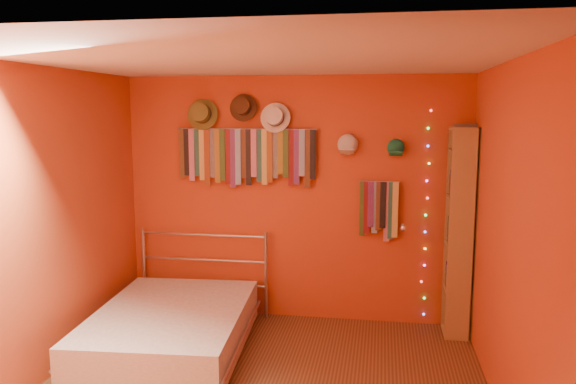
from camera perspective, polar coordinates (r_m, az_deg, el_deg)
The scene contains 15 objects.
back_wall at distance 5.75m, azimuth 0.64°, elevation -0.72°, with size 3.50×0.02×2.50m, color #B03A1C.
right_wall at distance 4.06m, azimuth 21.76°, elevation -5.14°, with size 0.02×3.50×2.50m, color #B03A1C.
left_wall at distance 4.76m, azimuth -24.26°, elevation -3.37°, with size 0.02×3.50×2.50m, color #B03A1C.
ceiling at distance 3.98m, azimuth -3.35°, elevation 13.30°, with size 3.50×3.50×0.02m, color white.
tie_rack at distance 5.73m, azimuth -4.31°, elevation 3.84°, with size 1.45×0.03×0.61m.
small_tie_rack at distance 5.63m, azimuth 9.24°, elevation -1.55°, with size 0.40×0.03×0.60m.
fedora_olive at distance 5.80m, azimuth -8.78°, elevation 7.88°, with size 0.32×0.17×0.32m.
fedora_brown at distance 5.69m, azimuth -4.64°, elevation 8.62°, with size 0.28×0.15×0.28m.
fedora_white at distance 5.62m, azimuth -1.36°, elevation 7.64°, with size 0.30×0.16×0.30m.
cap_white at distance 5.58m, azimuth 6.08°, elevation 4.79°, with size 0.19×0.24×0.19m.
cap_green at distance 5.57m, azimuth 10.89°, elevation 4.45°, with size 0.17×0.22×0.17m.
fairy_lights at distance 5.68m, azimuth 13.85°, elevation -2.29°, with size 0.06×0.02×2.06m.
reading_lamp at distance 5.52m, azimuth 11.61°, elevation -3.56°, with size 0.06×0.27×0.08m.
bookshelf at distance 5.56m, azimuth 17.42°, elevation -3.85°, with size 0.25×0.34×2.00m.
bed at distance 5.28m, azimuth -11.77°, elevation -13.43°, with size 1.49×1.93×0.91m.
Camera 1 is at (0.88, -3.86, 2.15)m, focal length 35.00 mm.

